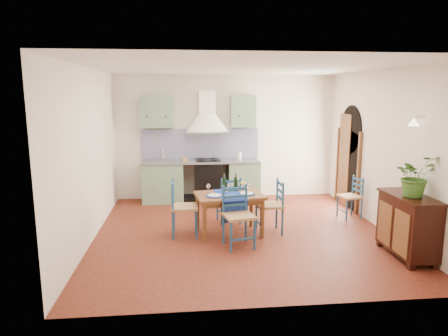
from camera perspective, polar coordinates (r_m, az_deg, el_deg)
The scene contains 13 objects.
floor at distance 7.06m, azimuth 2.54°, elevation -9.15°, with size 5.00×5.00×0.00m, color #44160E.
back_wall at distance 8.98m, azimuth -2.50°, elevation 2.02°, with size 5.00×0.96×2.80m.
right_wall at distance 7.76m, azimuth 20.88°, elevation 2.14°, with size 0.26×5.00×2.80m.
left_wall at distance 6.82m, azimuth -18.64°, elevation 1.75°, with size 0.04×5.00×2.80m, color white.
ceiling at distance 6.66m, azimuth 2.74°, elevation 14.21°, with size 5.00×5.00×0.01m, color silver.
dining_table at distance 6.77m, azimuth 0.81°, elevation -4.43°, with size 1.21×0.94×1.02m.
chair_near at distance 6.30m, azimuth 2.02°, elevation -6.86°, with size 0.53×0.53×0.96m.
chair_far at distance 7.43m, azimuth 0.74°, elevation -4.45°, with size 0.47×0.47×0.88m.
chair_left at distance 6.78m, azimuth -5.95°, elevation -5.66°, with size 0.45×0.45×0.95m.
chair_right at distance 6.96m, azimuth 6.75°, elevation -5.36°, with size 0.45×0.45×0.92m.
chair_spare at distance 8.11m, azimuth 17.72°, elevation -3.95°, with size 0.44×0.44×0.81m.
sideboard at distance 6.47m, azimuth 24.76°, elevation -7.23°, with size 0.50×1.05×0.94m.
potted_plant at distance 6.26m, azimuth 25.62°, elevation -1.01°, with size 0.54×0.47×0.60m, color #366622.
Camera 1 is at (-0.99, -6.58, 2.37)m, focal length 32.00 mm.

